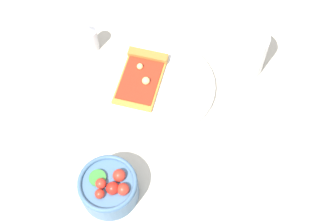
{
  "coord_description": "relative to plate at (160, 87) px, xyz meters",
  "views": [
    {
      "loc": [
        0.09,
        0.49,
        0.86
      ],
      "look_at": [
        0.03,
        0.04,
        0.03
      ],
      "focal_mm": 49.5,
      "sensor_mm": 36.0,
      "label": 1
    }
  ],
  "objects": [
    {
      "name": "ground_plane",
      "position": [
        -0.04,
        0.04,
        -0.01
      ],
      "size": [
        2.4,
        2.4,
        0.0
      ],
      "primitive_type": "plane",
      "color": "beige",
      "rests_on": "ground"
    },
    {
      "name": "salad_bowl",
      "position": [
        0.12,
        0.22,
        0.03
      ],
      "size": [
        0.11,
        0.11,
        0.07
      ],
      "color": "#4C7299",
      "rests_on": "ground_plane"
    },
    {
      "name": "pepper_shaker",
      "position": [
        0.14,
        -0.13,
        0.03
      ],
      "size": [
        0.03,
        0.03,
        0.07
      ],
      "color": "silver",
      "rests_on": "ground_plane"
    },
    {
      "name": "plate",
      "position": [
        0.0,
        0.0,
        0.0
      ],
      "size": [
        0.24,
        0.24,
        0.01
      ],
      "primitive_type": "cylinder",
      "color": "white",
      "rests_on": "ground_plane"
    },
    {
      "name": "pizza_slice_main",
      "position": [
        0.04,
        -0.03,
        0.01
      ],
      "size": [
        0.13,
        0.16,
        0.02
      ],
      "color": "gold",
      "rests_on": "plate"
    },
    {
      "name": "soda_glass",
      "position": [
        -0.19,
        -0.03,
        0.04
      ],
      "size": [
        0.08,
        0.08,
        0.11
      ],
      "color": "silver",
      "rests_on": "ground_plane"
    }
  ]
}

